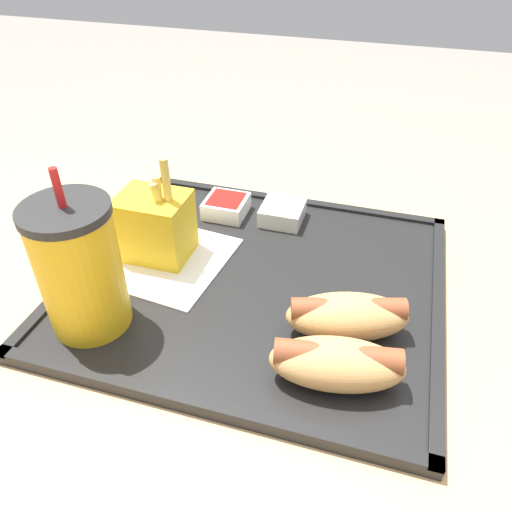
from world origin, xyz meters
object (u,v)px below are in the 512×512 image
object	(u,v)px
hot_dog_far	(337,363)
hot_dog_near	(347,315)
soda_cup	(79,268)
sauce_cup_ketchup	(226,206)
sauce_cup_mayo	(282,212)
fries_carton	(155,226)

from	to	relation	value
hot_dog_far	hot_dog_near	size ratio (longest dim) A/B	0.98
soda_cup	sauce_cup_ketchup	distance (m)	0.24
hot_dog_near	sauce_cup_ketchup	world-z (taller)	hot_dog_near
hot_dog_far	hot_dog_near	world-z (taller)	same
soda_cup	sauce_cup_ketchup	world-z (taller)	soda_cup
hot_dog_near	sauce_cup_ketchup	size ratio (longest dim) A/B	2.41
hot_dog_far	sauce_cup_mayo	size ratio (longest dim) A/B	2.36
hot_dog_far	fries_carton	xyz separation A→B (m)	(0.22, -0.12, 0.02)
soda_cup	hot_dog_far	size ratio (longest dim) A/B	1.36
hot_dog_far	hot_dog_near	bearing A→B (deg)	-90.00
hot_dog_near	sauce_cup_ketchup	distance (m)	0.24
sauce_cup_ketchup	sauce_cup_mayo	bearing A→B (deg)	-175.83
soda_cup	fries_carton	world-z (taller)	soda_cup
soda_cup	sauce_cup_mayo	distance (m)	0.27
hot_dog_near	hot_dog_far	bearing A→B (deg)	90.00
hot_dog_far	soda_cup	bearing A→B (deg)	-1.30
fries_carton	sauce_cup_ketchup	size ratio (longest dim) A/B	2.40
sauce_cup_mayo	hot_dog_far	bearing A→B (deg)	114.46
sauce_cup_ketchup	hot_dog_far	bearing A→B (deg)	128.14
sauce_cup_mayo	sauce_cup_ketchup	size ratio (longest dim) A/B	1.00
hot_dog_far	hot_dog_near	xyz separation A→B (m)	(0.00, -0.06, -0.00)
hot_dog_near	fries_carton	world-z (taller)	fries_carton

